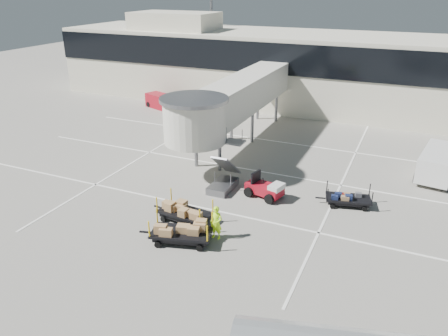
% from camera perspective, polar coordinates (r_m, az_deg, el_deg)
% --- Properties ---
extents(ground, '(140.00, 140.00, 0.00)m').
position_cam_1_polar(ground, '(25.94, -1.87, -7.77)').
color(ground, gray).
rests_on(ground, ground).
extents(lane_markings, '(40.00, 30.00, 0.02)m').
position_cam_1_polar(lane_markings, '(33.86, 3.97, -0.06)').
color(lane_markings, white).
rests_on(lane_markings, ground).
extents(terminal, '(64.00, 12.11, 15.20)m').
position_cam_1_polar(terminal, '(51.77, 12.57, 12.37)').
color(terminal, beige).
rests_on(terminal, ground).
extents(jet_bridge, '(5.70, 20.40, 6.03)m').
position_cam_1_polar(jet_bridge, '(36.21, 0.83, 8.70)').
color(jet_bridge, beige).
rests_on(jet_bridge, ground).
extents(baggage_tug, '(2.72, 2.11, 1.64)m').
position_cam_1_polar(baggage_tug, '(29.30, 5.42, -2.71)').
color(baggage_tug, maroon).
rests_on(baggage_tug, ground).
extents(suitcase_cart, '(3.56, 2.03, 1.36)m').
position_cam_1_polar(suitcase_cart, '(29.23, 15.89, -3.90)').
color(suitcase_cart, black).
rests_on(suitcase_cart, ground).
extents(box_cart_near, '(4.17, 2.47, 1.60)m').
position_cam_1_polar(box_cart_near, '(24.45, -5.88, -8.28)').
color(box_cart_near, black).
rests_on(box_cart_near, ground).
extents(box_cart_far, '(3.98, 1.91, 1.53)m').
position_cam_1_polar(box_cart_far, '(26.43, -5.34, -5.72)').
color(box_cart_far, black).
rests_on(box_cart_far, ground).
extents(ground_worker, '(0.72, 0.48, 1.96)m').
position_cam_1_polar(ground_worker, '(24.47, -1.00, -7.15)').
color(ground_worker, '#AFF219').
rests_on(ground_worker, ground).
extents(minivan, '(3.05, 5.71, 2.06)m').
position_cam_1_polar(minivan, '(35.60, 26.25, 0.81)').
color(minivan, silver).
rests_on(minivan, ground).
extents(belt_loader, '(4.54, 2.95, 2.05)m').
position_cam_1_polar(belt_loader, '(50.65, -8.14, 8.59)').
color(belt_loader, maroon).
rests_on(belt_loader, ground).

